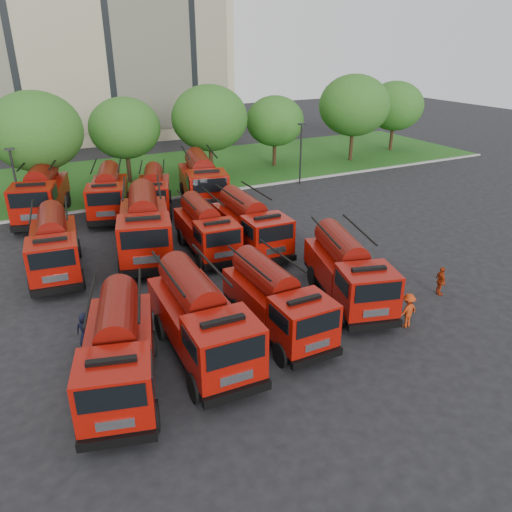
{
  "coord_description": "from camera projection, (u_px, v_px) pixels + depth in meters",
  "views": [
    {
      "loc": [
        -10.56,
        -18.4,
        11.67
      ],
      "look_at": [
        -0.34,
        1.47,
        1.8
      ],
      "focal_mm": 35.0,
      "sensor_mm": 36.0,
      "label": 1
    }
  ],
  "objects": [
    {
      "name": "fire_truck_4",
      "position": [
        54.0,
        245.0,
        26.3
      ],
      "size": [
        3.2,
        7.16,
        3.15
      ],
      "rotation": [
        0.0,
        0.0,
        -0.12
      ],
      "color": "black",
      "rests_on": "ground"
    },
    {
      "name": "fire_truck_9",
      "position": [
        108.0,
        192.0,
        34.98
      ],
      "size": [
        4.22,
        7.45,
        3.22
      ],
      "rotation": [
        0.0,
        0.0,
        -0.27
      ],
      "color": "black",
      "rests_on": "ground"
    },
    {
      "name": "firefighter_2",
      "position": [
        438.0,
        294.0,
        24.6
      ],
      "size": [
        0.76,
        0.98,
        1.47
      ],
      "primitive_type": "imported",
      "rotation": [
        0.0,
        0.0,
        1.22
      ],
      "color": "#9B2B0B",
      "rests_on": "ground"
    },
    {
      "name": "apartment_building",
      "position": [
        94.0,
        28.0,
        58.88
      ],
      "size": [
        30.0,
        14.18,
        25.0
      ],
      "color": "#BAA98A",
      "rests_on": "ground"
    },
    {
      "name": "fire_truck_3",
      "position": [
        348.0,
        270.0,
        23.5
      ],
      "size": [
        4.11,
        7.19,
        3.1
      ],
      "rotation": [
        0.0,
        0.0,
        -0.28
      ],
      "color": "black",
      "rests_on": "ground"
    },
    {
      "name": "fire_truck_2",
      "position": [
        276.0,
        300.0,
        21.02
      ],
      "size": [
        2.4,
        6.45,
        2.93
      ],
      "rotation": [
        0.0,
        0.0,
        0.0
      ],
      "color": "black",
      "rests_on": "ground"
    },
    {
      "name": "tree_4",
      "position": [
        210.0,
        118.0,
        42.8
      ],
      "size": [
        6.55,
        6.55,
        8.01
      ],
      "color": "#382314",
      "rests_on": "ground"
    },
    {
      "name": "firefighter_5",
      "position": [
        326.0,
        255.0,
        28.99
      ],
      "size": [
        1.62,
        1.28,
        1.61
      ],
      "primitive_type": "imported",
      "rotation": [
        0.0,
        0.0,
        2.64
      ],
      "color": "#9B2B0B",
      "rests_on": "ground"
    },
    {
      "name": "tree_2",
      "position": [
        36.0,
        131.0,
        36.07
      ],
      "size": [
        6.72,
        6.72,
        8.22
      ],
      "color": "#382314",
      "rests_on": "ground"
    },
    {
      "name": "lawn",
      "position": [
        136.0,
        176.0,
        45.22
      ],
      "size": [
        70.0,
        16.0,
        0.12
      ],
      "primitive_type": "cube",
      "color": "#1C4C14",
      "rests_on": "ground"
    },
    {
      "name": "firefighter_3",
      "position": [
        405.0,
        326.0,
        21.91
      ],
      "size": [
        1.07,
        0.62,
        1.58
      ],
      "primitive_type": "imported",
      "rotation": [
        0.0,
        0.0,
        3.23
      ],
      "color": "#9B2B0B",
      "rests_on": "ground"
    },
    {
      "name": "firefighter_4",
      "position": [
        88.0,
        345.0,
        20.57
      ],
      "size": [
        0.84,
        0.7,
        1.48
      ],
      "primitive_type": "imported",
      "rotation": [
        0.0,
        0.0,
        2.78
      ],
      "color": "black",
      "rests_on": "ground"
    },
    {
      "name": "fire_truck_6",
      "position": [
        206.0,
        228.0,
        28.85
      ],
      "size": [
        2.78,
        6.64,
        2.95
      ],
      "rotation": [
        0.0,
        0.0,
        -0.08
      ],
      "color": "black",
      "rests_on": "ground"
    },
    {
      "name": "tree_5",
      "position": [
        275.0,
        121.0,
        46.89
      ],
      "size": [
        5.46,
        5.46,
        6.68
      ],
      "color": "#382314",
      "rests_on": "ground"
    },
    {
      "name": "fire_truck_5",
      "position": [
        145.0,
        225.0,
        28.38
      ],
      "size": [
        4.65,
        8.36,
        3.61
      ],
      "rotation": [
        0.0,
        0.0,
        -0.26
      ],
      "color": "black",
      "rests_on": "ground"
    },
    {
      "name": "firefighter_0",
      "position": [
        303.0,
        339.0,
        20.99
      ],
      "size": [
        0.73,
        0.66,
        1.64
      ],
      "primitive_type": "imported",
      "rotation": [
        0.0,
        0.0,
        0.47
      ],
      "color": "black",
      "rests_on": "ground"
    },
    {
      "name": "fire_truck_0",
      "position": [
        119.0,
        350.0,
        17.54
      ],
      "size": [
        4.05,
        7.16,
        3.09
      ],
      "rotation": [
        0.0,
        0.0,
        -0.27
      ],
      "color": "black",
      "rests_on": "ground"
    },
    {
      "name": "fire_truck_11",
      "position": [
        202.0,
        180.0,
        37.27
      ],
      "size": [
        4.43,
        8.31,
        3.6
      ],
      "rotation": [
        0.0,
        0.0,
        -0.23
      ],
      "color": "black",
      "rests_on": "ground"
    },
    {
      "name": "curb",
      "position": [
        163.0,
        200.0,
        38.63
      ],
      "size": [
        70.0,
        0.3,
        0.14
      ],
      "primitive_type": "cube",
      "color": "gray",
      "rests_on": "ground"
    },
    {
      "name": "tree_7",
      "position": [
        395.0,
        106.0,
        53.39
      ],
      "size": [
        6.05,
        6.05,
        7.39
      ],
      "color": "#382314",
      "rests_on": "ground"
    },
    {
      "name": "tree_3",
      "position": [
        125.0,
        128.0,
        41.31
      ],
      "size": [
        5.88,
        5.88,
        7.19
      ],
      "color": "#382314",
      "rests_on": "ground"
    },
    {
      "name": "ground",
      "position": [
        276.0,
        300.0,
        24.1
      ],
      "size": [
        140.0,
        140.0,
        0.0
      ],
      "primitive_type": "plane",
      "color": "black",
      "rests_on": "ground"
    },
    {
      "name": "firefighter_1",
      "position": [
        320.0,
        357.0,
        19.77
      ],
      "size": [
        0.75,
        0.46,
        1.48
      ],
      "primitive_type": "imported",
      "rotation": [
        0.0,
        0.0,
        0.09
      ],
      "color": "#9B2B0B",
      "rests_on": "ground"
    },
    {
      "name": "fire_truck_8",
      "position": [
        41.0,
        193.0,
        34.31
      ],
      "size": [
        4.62,
        8.26,
        3.57
      ],
      "rotation": [
        0.0,
        0.0,
        -0.26
      ],
      "color": "black",
      "rests_on": "ground"
    },
    {
      "name": "tree_6",
      "position": [
        354.0,
        105.0,
        48.56
      ],
      "size": [
        6.89,
        6.89,
        8.42
      ],
      "color": "#382314",
      "rests_on": "ground"
    },
    {
      "name": "lamp_post_0",
      "position": [
        16.0,
        182.0,
        32.73
      ],
      "size": [
        0.6,
        0.25,
        5.11
      ],
      "color": "black",
      "rests_on": "ground"
    },
    {
      "name": "lamp_post_1",
      "position": [
        301.0,
        150.0,
        41.94
      ],
      "size": [
        0.6,
        0.25,
        5.11
      ],
      "color": "black",
      "rests_on": "ground"
    },
    {
      "name": "fire_truck_7",
      "position": [
        250.0,
        223.0,
        29.29
      ],
      "size": [
        2.77,
        7.0,
        3.14
      ],
      "rotation": [
        0.0,
        0.0,
        -0.04
      ],
      "color": "black",
      "rests_on": "ground"
    },
    {
      "name": "fire_truck_10",
      "position": [
        154.0,
        191.0,
        35.87
      ],
      "size": [
        4.11,
        6.85,
        2.95
      ],
      "rotation": [
        0.0,
        0.0,
        -0.31
      ],
      "color": "black",
      "rests_on": "ground"
    },
    {
      "name": "fire_truck_1",
      "position": [
        201.0,
        318.0,
        19.35
      ],
      "size": [
        2.8,
        7.21,
        3.25
      ],
      "rotation": [
        0.0,
        0.0,
        -0.03
      ],
      "color": "black",
      "rests_on": "ground"
    }
  ]
}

